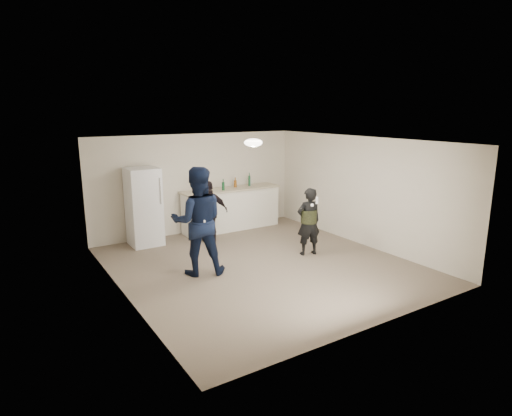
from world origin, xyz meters
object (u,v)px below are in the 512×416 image
shaker (209,189)px  man (198,221)px  counter (231,210)px  fridge (144,207)px  spectator (210,212)px  woman (309,222)px

shaker → man: bearing=-120.8°
counter → fridge: (-2.34, -0.07, 0.38)m
fridge → shaker: 1.66m
shaker → spectator: bearing=-115.3°
man → spectator: bearing=-100.5°
fridge → man: man is taller
fridge → shaker: fridge is taller
counter → fridge: fridge is taller
shaker → fridge: bearing=177.6°
man → woman: (2.47, -0.26, -0.30)m
counter → shaker: size_ratio=15.29×
fridge → shaker: size_ratio=10.59×
fridge → counter: bearing=1.7°
shaker → woman: bearing=-65.9°
fridge → man: size_ratio=0.87×
fridge → woman: 3.78m
fridge → woman: size_ratio=1.22×
woman → spectator: (-1.39, 1.96, -0.00)m
counter → spectator: spectator is taller
man → fridge: bearing=-60.9°
fridge → woman: (2.76, -2.58, -0.16)m
woman → man: bearing=6.5°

